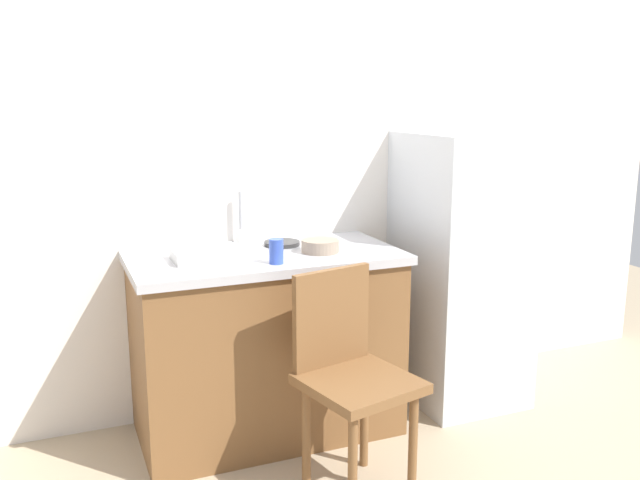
# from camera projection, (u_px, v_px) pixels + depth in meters

# --- Properties ---
(back_wall) EXTENTS (4.80, 0.10, 2.53)m
(back_wall) POSITION_uv_depth(u_px,v_px,m) (270.00, 158.00, 3.35)
(back_wall) COLOR white
(back_wall) RESTS_ON ground_plane
(cabinet_base) EXTENTS (1.18, 0.60, 0.83)m
(cabinet_base) POSITION_uv_depth(u_px,v_px,m) (266.00, 348.00, 3.16)
(cabinet_base) COLOR brown
(cabinet_base) RESTS_ON ground_plane
(countertop) EXTENTS (1.22, 0.64, 0.04)m
(countertop) POSITION_uv_depth(u_px,v_px,m) (265.00, 257.00, 3.07)
(countertop) COLOR #B7B7BC
(countertop) RESTS_ON cabinet_base
(faucet) EXTENTS (0.02, 0.02, 0.25)m
(faucet) POSITION_uv_depth(u_px,v_px,m) (241.00, 217.00, 3.25)
(faucet) COLOR #B7B7BC
(faucet) RESTS_ON countertop
(refrigerator) EXTENTS (0.54, 0.61, 1.38)m
(refrigerator) POSITION_uv_depth(u_px,v_px,m) (461.00, 268.00, 3.48)
(refrigerator) COLOR silver
(refrigerator) RESTS_ON ground_plane
(chair) EXTENTS (0.48, 0.48, 0.89)m
(chair) POSITION_uv_depth(u_px,v_px,m) (350.00, 372.00, 2.67)
(chair) COLOR brown
(chair) RESTS_ON ground_plane
(dish_tray) EXTENTS (0.28, 0.20, 0.05)m
(dish_tray) POSITION_uv_depth(u_px,v_px,m) (206.00, 254.00, 2.93)
(dish_tray) COLOR white
(dish_tray) RESTS_ON countertop
(terracotta_bowl) EXTENTS (0.17, 0.17, 0.06)m
(terracotta_bowl) POSITION_uv_depth(u_px,v_px,m) (320.00, 246.00, 3.08)
(terracotta_bowl) COLOR gray
(terracotta_bowl) RESTS_ON countertop
(hotplate) EXTENTS (0.17, 0.17, 0.02)m
(hotplate) POSITION_uv_depth(u_px,v_px,m) (282.00, 243.00, 3.22)
(hotplate) COLOR #2D2D2D
(hotplate) RESTS_ON countertop
(cup_white) EXTENTS (0.08, 0.08, 0.09)m
(cup_white) POSITION_uv_depth(u_px,v_px,m) (244.00, 241.00, 3.09)
(cup_white) COLOR white
(cup_white) RESTS_ON countertop
(cup_blue) EXTENTS (0.06, 0.06, 0.11)m
(cup_blue) POSITION_uv_depth(u_px,v_px,m) (276.00, 251.00, 2.86)
(cup_blue) COLOR blue
(cup_blue) RESTS_ON countertop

